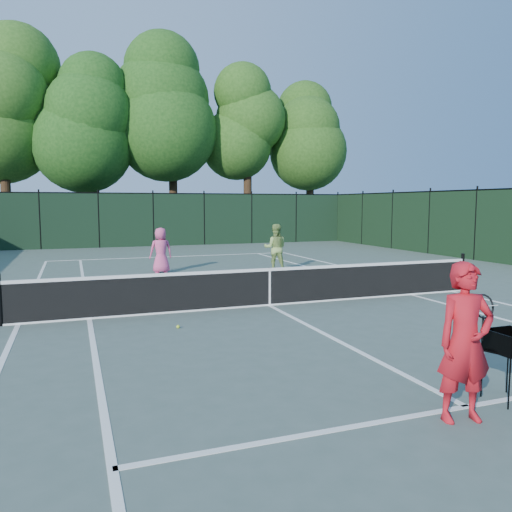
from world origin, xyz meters
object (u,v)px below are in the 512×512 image
object	(u,v)px
loose_ball_midcourt	(178,327)
ball_hopper	(510,342)
player_green	(275,248)
coach	(465,342)
player_pink	(161,250)

from	to	relation	value
loose_ball_midcourt	ball_hopper	bearing A→B (deg)	-57.96
loose_ball_midcourt	player_green	bearing A→B (deg)	54.62
coach	player_pink	bearing A→B (deg)	105.51
coach	player_pink	distance (m)	13.28
player_pink	ball_hopper	bearing A→B (deg)	96.04
loose_ball_midcourt	coach	bearing A→B (deg)	-67.35
coach	ball_hopper	xyz separation A→B (m)	(0.94, 0.25, -0.16)
player_pink	loose_ball_midcourt	size ratio (longest dim) A/B	23.68
player_green	loose_ball_midcourt	bearing A→B (deg)	76.91
player_pink	player_green	bearing A→B (deg)	161.95
coach	loose_ball_midcourt	size ratio (longest dim) A/B	26.52
coach	player_pink	xyz separation A→B (m)	(-1.18, 13.23, -0.10)
player_pink	ball_hopper	xyz separation A→B (m)	(2.12, -12.98, -0.06)
player_green	loose_ball_midcourt	distance (m)	8.56
ball_hopper	coach	bearing A→B (deg)	173.91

